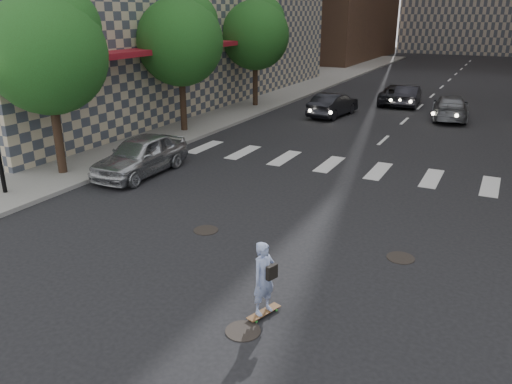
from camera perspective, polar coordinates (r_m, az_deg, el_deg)
ground at (r=12.46m, az=-0.88°, el=-8.18°), size 160.00×160.00×0.00m
sidewalk_left at (r=36.08m, az=-6.56°, el=10.63°), size 13.00×80.00×0.15m
tree_a at (r=19.48m, az=-22.47°, el=14.92°), size 4.20×4.20×6.60m
tree_b at (r=25.47m, az=-8.43°, el=17.03°), size 4.20×4.20×6.60m
tree_c at (r=32.35m, az=0.11°, el=17.82°), size 4.20×4.20×6.60m
manhole_a at (r=10.10m, az=-1.49°, el=-15.59°), size 0.70×0.70×0.02m
manhole_b at (r=14.30m, az=-5.75°, el=-4.36°), size 0.70×0.70×0.02m
manhole_c at (r=13.22m, az=16.19°, el=-7.24°), size 0.70×0.70×0.02m
skateboarder at (r=10.10m, az=0.96°, el=-9.86°), size 0.53×0.85×1.64m
silver_sedan at (r=19.41m, az=-13.05°, el=4.13°), size 1.84×4.40×1.49m
traffic_car_a at (r=30.11m, az=8.80°, el=9.84°), size 1.94×4.29×1.37m
traffic_car_b at (r=31.00m, az=21.29°, el=8.99°), size 2.50×4.84×1.34m
traffic_car_c at (r=35.01m, az=15.90°, el=10.67°), size 2.60×4.86×1.30m
traffic_car_e at (r=34.63m, az=16.95°, el=10.51°), size 1.74×4.16×1.34m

